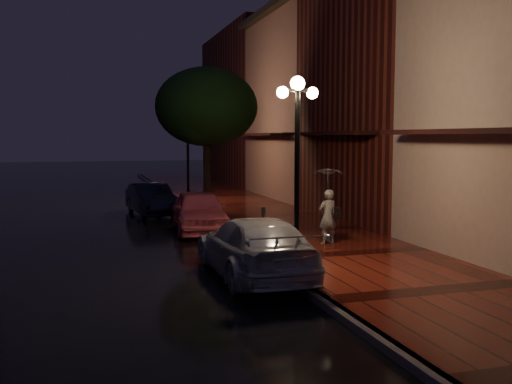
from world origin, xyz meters
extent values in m
plane|color=black|center=(0.00, 0.00, 0.00)|extent=(120.00, 120.00, 0.00)
cube|color=#46120C|center=(2.25, 0.00, 0.07)|extent=(4.50, 60.00, 0.15)
cube|color=#595451|center=(0.00, 0.00, 0.07)|extent=(0.25, 60.00, 0.15)
cube|color=#511914|center=(7.00, 2.00, 5.50)|extent=(5.00, 8.00, 11.00)
cube|color=#8C5951|center=(7.00, 10.00, 4.50)|extent=(5.00, 8.00, 9.00)
cube|color=#511914|center=(7.00, 20.00, 5.00)|extent=(5.00, 12.00, 10.00)
cylinder|color=black|center=(0.35, -5.00, 2.15)|extent=(0.12, 0.12, 4.00)
cylinder|color=black|center=(0.35, -5.00, 0.30)|extent=(0.36, 0.36, 0.30)
cube|color=black|center=(0.35, -5.00, 4.15)|extent=(0.70, 0.08, 0.08)
sphere|color=#FFD099|center=(0.35, -5.00, 4.30)|extent=(0.32, 0.32, 0.32)
sphere|color=#FFD099|center=(0.00, -5.00, 4.10)|extent=(0.26, 0.26, 0.26)
sphere|color=#FFD099|center=(0.70, -5.00, 4.10)|extent=(0.26, 0.26, 0.26)
cylinder|color=black|center=(0.35, 9.00, 2.15)|extent=(0.12, 0.12, 4.00)
cylinder|color=black|center=(0.35, 9.00, 0.30)|extent=(0.36, 0.36, 0.30)
cube|color=black|center=(0.35, 9.00, 4.15)|extent=(0.70, 0.08, 0.08)
sphere|color=#FFD099|center=(0.35, 9.00, 4.30)|extent=(0.32, 0.32, 0.32)
sphere|color=#FFD099|center=(0.00, 9.00, 4.10)|extent=(0.26, 0.26, 0.26)
sphere|color=#FFD099|center=(0.70, 9.00, 4.10)|extent=(0.26, 0.26, 0.26)
cylinder|color=black|center=(0.60, 6.00, 1.75)|extent=(0.28, 0.28, 3.20)
ellipsoid|color=black|center=(0.60, 6.00, 4.35)|extent=(4.16, 4.16, 3.20)
sphere|color=black|center=(1.30, 6.60, 3.75)|extent=(1.80, 1.80, 1.80)
sphere|color=black|center=(0.00, 5.30, 3.85)|extent=(1.80, 1.80, 1.80)
imported|color=#E25D70|center=(-0.60, 1.52, 0.70)|extent=(1.99, 4.22, 1.39)
imported|color=black|center=(-1.66, 6.12, 0.64)|extent=(1.85, 4.01, 1.27)
imported|color=#B3B2BB|center=(-0.60, -4.85, 0.67)|extent=(1.92, 4.66, 1.35)
imported|color=beige|center=(2.25, -2.42, 0.91)|extent=(0.60, 0.43, 1.52)
imported|color=silver|center=(2.25, -2.42, 1.88)|extent=(0.89, 0.90, 0.81)
cylinder|color=black|center=(2.25, -2.42, 1.27)|extent=(0.02, 0.02, 1.22)
cube|color=black|center=(2.51, -2.47, 1.01)|extent=(0.12, 0.28, 0.30)
cylinder|color=black|center=(0.15, -3.12, 0.65)|extent=(0.05, 0.05, 1.00)
cube|color=black|center=(0.15, -3.12, 1.24)|extent=(0.11, 0.08, 0.20)
camera|label=1|loc=(-4.19, -16.90, 3.12)|focal=40.00mm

